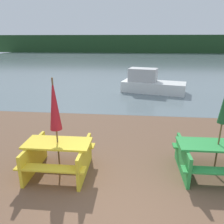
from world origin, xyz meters
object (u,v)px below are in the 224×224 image
(boat, at_px, (150,84))
(umbrella_crimson, at_px, (54,105))
(picnic_table_yellow, at_px, (59,155))
(picnic_table_green, at_px, (216,156))

(boat, bearing_deg, umbrella_crimson, -93.05)
(picnic_table_yellow, distance_m, umbrella_crimson, 1.22)
(umbrella_crimson, relative_size, boat, 0.58)
(picnic_table_yellow, relative_size, umbrella_crimson, 0.67)
(picnic_table_green, distance_m, umbrella_crimson, 3.91)
(boat, bearing_deg, picnic_table_yellow, -93.05)
(picnic_table_yellow, height_order, umbrella_crimson, umbrella_crimson)
(picnic_table_yellow, relative_size, picnic_table_green, 0.84)
(picnic_table_green, bearing_deg, picnic_table_yellow, -175.09)
(picnic_table_yellow, relative_size, boat, 0.39)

